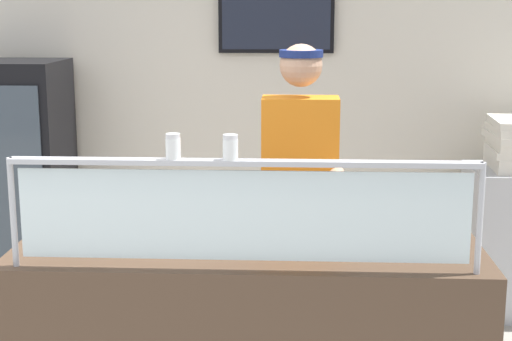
{
  "coord_description": "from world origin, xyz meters",
  "views": [
    {
      "loc": [
        1.18,
        -2.78,
        1.94
      ],
      "look_at": [
        1.01,
        0.41,
        1.27
      ],
      "focal_mm": 54.87,
      "sensor_mm": 36.0,
      "label": 1
    }
  ],
  "objects_px": {
    "parmesan_shaker": "(173,148)",
    "pizza_server": "(277,233)",
    "pizza_tray": "(286,236)",
    "worker_figure": "(300,195)",
    "pepper_flake_shaker": "(230,149)",
    "drink_fridge": "(11,183)"
  },
  "relations": [
    {
      "from": "pepper_flake_shaker",
      "to": "drink_fridge",
      "type": "xyz_separation_m",
      "value": [
        -1.63,
        2.08,
        -0.62
      ]
    },
    {
      "from": "pizza_server",
      "to": "parmesan_shaker",
      "type": "bearing_deg",
      "value": -143.24
    },
    {
      "from": "worker_figure",
      "to": "pizza_tray",
      "type": "bearing_deg",
      "value": -96.21
    },
    {
      "from": "pizza_tray",
      "to": "pizza_server",
      "type": "relative_size",
      "value": 1.54
    },
    {
      "from": "pepper_flake_shaker",
      "to": "pizza_server",
      "type": "bearing_deg",
      "value": 65.89
    },
    {
      "from": "pizza_tray",
      "to": "pizza_server",
      "type": "height_order",
      "value": "pizza_server"
    },
    {
      "from": "pizza_tray",
      "to": "pizza_server",
      "type": "distance_m",
      "value": 0.05
    },
    {
      "from": "pizza_tray",
      "to": "parmesan_shaker",
      "type": "distance_m",
      "value": 0.73
    },
    {
      "from": "drink_fridge",
      "to": "pepper_flake_shaker",
      "type": "bearing_deg",
      "value": -51.96
    },
    {
      "from": "worker_figure",
      "to": "drink_fridge",
      "type": "distance_m",
      "value": 2.19
    },
    {
      "from": "pepper_flake_shaker",
      "to": "drink_fridge",
      "type": "distance_m",
      "value": 2.71
    },
    {
      "from": "pizza_tray",
      "to": "worker_figure",
      "type": "xyz_separation_m",
      "value": [
        0.06,
        0.6,
        0.04
      ]
    },
    {
      "from": "pizza_server",
      "to": "drink_fridge",
      "type": "relative_size",
      "value": 0.18
    },
    {
      "from": "pizza_tray",
      "to": "parmesan_shaker",
      "type": "xyz_separation_m",
      "value": [
        -0.42,
        -0.39,
        0.45
      ]
    },
    {
      "from": "pizza_server",
      "to": "worker_figure",
      "type": "relative_size",
      "value": 0.16
    },
    {
      "from": "pepper_flake_shaker",
      "to": "drink_fridge",
      "type": "relative_size",
      "value": 0.06
    },
    {
      "from": "pizza_tray",
      "to": "worker_figure",
      "type": "height_order",
      "value": "worker_figure"
    },
    {
      "from": "parmesan_shaker",
      "to": "pepper_flake_shaker",
      "type": "relative_size",
      "value": 1.02
    },
    {
      "from": "pepper_flake_shaker",
      "to": "drink_fridge",
      "type": "height_order",
      "value": "drink_fridge"
    },
    {
      "from": "pizza_server",
      "to": "pepper_flake_shaker",
      "type": "height_order",
      "value": "pepper_flake_shaker"
    },
    {
      "from": "pizza_tray",
      "to": "worker_figure",
      "type": "bearing_deg",
      "value": 83.79
    },
    {
      "from": "parmesan_shaker",
      "to": "pizza_server",
      "type": "bearing_deg",
      "value": 44.46
    }
  ]
}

